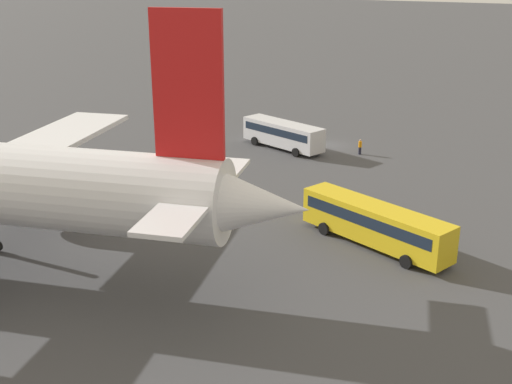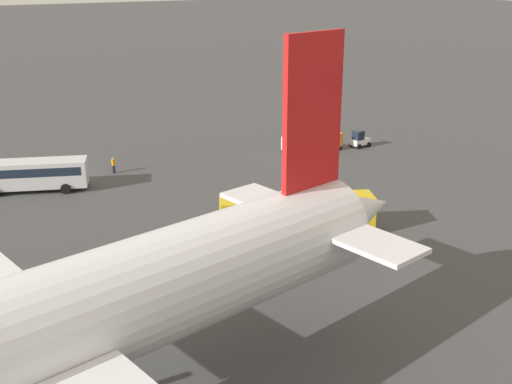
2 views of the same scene
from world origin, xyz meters
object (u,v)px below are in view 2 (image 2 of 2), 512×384
Objects in this scene: cargo_cart_orange at (333,140)px; shuttle_bus_far at (297,212)px; shuttle_bus_near at (31,173)px; worker_person at (113,165)px; cargo_cart_green at (312,142)px; cargo_cart_white at (292,144)px; baggage_tug at (360,139)px.

shuttle_bus_far is at bearing 49.21° from cargo_cart_orange.
shuttle_bus_near is 27.86m from shuttle_bus_far.
worker_person is 23.70m from cargo_cart_green.
shuttle_bus_near is at bearing 11.98° from worker_person.
shuttle_bus_near reaches higher than cargo_cart_orange.
cargo_cart_orange and cargo_cart_white have the same top height.
shuttle_bus_near is at bearing -28.92° from shuttle_bus_far.
shuttle_bus_far is 25.04m from cargo_cart_green.
cargo_cart_green is (6.25, -1.04, 0.25)m from baggage_tug.
shuttle_bus_far is 5.72× the size of cargo_cart_white.
cargo_cart_orange reaches higher than worker_person.
baggage_tug is 9.04m from cargo_cart_white.
cargo_cart_orange is 2.72m from cargo_cart_green.
cargo_cart_white is (8.93, -1.36, 0.25)m from baggage_tug.
cargo_cart_green reaches higher than worker_person.
shuttle_bus_far is at bearing 35.16° from baggage_tug.
shuttle_bus_near is at bearing -2.52° from cargo_cart_orange.
cargo_cart_green is (-23.52, 2.94, 0.32)m from worker_person.
shuttle_bus_far reaches higher than baggage_tug.
baggage_tug is 1.14× the size of cargo_cart_green.
shuttle_bus_near is 32.30m from cargo_cart_green.
shuttle_bus_near is at bearing -1.92° from cargo_cart_green.
worker_person is at bearing -148.95° from shuttle_bus_near.
cargo_cart_white is at bearing -162.40° from shuttle_bus_near.
cargo_cart_orange is (-26.20, 3.39, 0.32)m from worker_person.
cargo_cart_orange is at bearing 170.34° from cargo_cart_green.
shuttle_bus_near is 9.00m from worker_person.
cargo_cart_green is 1.00× the size of cargo_cart_white.
cargo_cart_white reaches higher than worker_person.
baggage_tug is 1.14× the size of cargo_cart_orange.
shuttle_bus_near is 4.91× the size of cargo_cart_white.
baggage_tug is at bearing 171.32° from cargo_cart_white.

